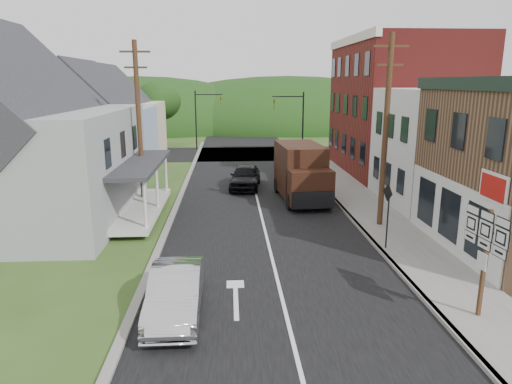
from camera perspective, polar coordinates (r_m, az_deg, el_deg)
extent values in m
plane|color=#2D4719|center=(18.63, 1.93, -8.01)|extent=(120.00, 120.00, 0.00)
cube|color=black|center=(28.14, 0.04, -0.50)|extent=(9.00, 90.00, 0.02)
cube|color=black|center=(44.80, -1.29, 4.80)|extent=(60.00, 9.00, 0.02)
cube|color=slate|center=(27.21, 12.80, -1.17)|extent=(2.80, 55.00, 0.15)
cube|color=slate|center=(26.87, 10.03, -1.23)|extent=(0.20, 55.00, 0.15)
cube|color=slate|center=(26.31, -9.86, -1.57)|extent=(0.30, 55.00, 0.12)
cube|color=silver|center=(28.17, 24.08, 5.07)|extent=(8.00, 7.00, 6.50)
cube|color=maroon|center=(36.66, 17.53, 10.09)|extent=(8.00, 12.00, 10.00)
cube|color=#939598|center=(25.77, -27.09, 2.93)|extent=(10.00, 12.00, 5.50)
cube|color=#9CAFD5|center=(35.76, -18.67, 5.90)|extent=(7.00, 8.00, 5.00)
cube|color=beige|center=(44.56, -16.33, 7.46)|extent=(7.00, 8.00, 5.00)
cylinder|color=#472D19|center=(22.10, 15.87, 6.97)|extent=(0.26, 0.26, 9.00)
cube|color=#472D19|center=(22.03, 16.55, 17.08)|extent=(1.60, 0.10, 0.10)
cube|color=#472D19|center=(21.99, 16.41, 15.01)|extent=(1.20, 0.10, 0.10)
cylinder|color=#472D19|center=(25.81, -14.38, 7.94)|extent=(0.26, 0.26, 9.00)
cube|color=#472D19|center=(25.75, -14.91, 16.60)|extent=(1.60, 0.10, 0.10)
cube|color=#472D19|center=(25.71, -14.80, 14.83)|extent=(1.20, 0.10, 0.10)
cylinder|color=black|center=(41.46, 5.87, 8.20)|extent=(0.14, 0.14, 6.00)
cylinder|color=black|center=(41.10, 3.99, 11.83)|extent=(2.80, 0.10, 0.10)
imported|color=olive|center=(40.99, 2.28, 10.86)|extent=(0.16, 0.20, 1.00)
cylinder|color=black|center=(48.02, -7.52, 8.89)|extent=(0.14, 0.14, 6.00)
cylinder|color=black|center=(47.80, -5.91, 12.04)|extent=(2.80, 0.10, 0.10)
imported|color=olive|center=(47.79, -4.42, 11.23)|extent=(0.16, 0.20, 1.00)
cylinder|color=#382616|center=(41.32, -28.39, 5.76)|extent=(0.36, 0.36, 4.76)
ellipsoid|color=#11350F|center=(41.09, -28.96, 10.69)|extent=(5.80, 5.80, 4.93)
cylinder|color=#382616|center=(50.03, -11.98, 7.70)|extent=(0.36, 0.36, 3.92)
ellipsoid|color=#11350F|center=(49.83, -12.15, 11.07)|extent=(4.80, 4.80, 4.08)
ellipsoid|color=#11350F|center=(72.59, -2.15, 8.19)|extent=(90.00, 30.00, 16.00)
imported|color=silver|center=(14.20, -10.01, -12.29)|extent=(1.55, 4.32, 1.42)
imported|color=black|center=(30.11, -1.36, 1.95)|extent=(2.39, 4.76, 1.55)
cube|color=black|center=(27.42, 5.46, 2.90)|extent=(2.63, 4.65, 2.97)
cube|color=black|center=(24.99, 6.74, 0.61)|extent=(2.45, 1.78, 1.95)
cube|color=black|center=(25.02, 6.68, 2.55)|extent=(2.22, 1.36, 0.05)
cube|color=black|center=(24.29, 7.19, -1.02)|extent=(2.26, 0.30, 0.92)
cylinder|color=black|center=(25.05, 4.24, -1.23)|extent=(0.34, 0.94, 0.92)
cylinder|color=black|center=(25.55, 8.98, -1.06)|extent=(0.34, 0.94, 0.92)
cylinder|color=black|center=(28.97, 2.67, 0.83)|extent=(0.34, 0.94, 0.92)
cylinder|color=black|center=(29.40, 6.81, 0.94)|extent=(0.34, 0.94, 0.92)
cube|color=#472D19|center=(14.81, 26.64, -8.02)|extent=(0.11, 0.11, 3.24)
cube|color=black|center=(14.46, 26.89, -4.27)|extent=(0.22, 1.85, 0.07)
cube|color=silver|center=(13.83, 28.49, -3.42)|extent=(0.07, 0.51, 0.20)
cube|color=silver|center=(13.95, 28.30, -5.06)|extent=(0.07, 0.56, 0.51)
cube|color=silver|center=(14.07, 28.11, -6.67)|extent=(0.07, 0.51, 0.26)
cube|color=silver|center=(14.32, 26.95, -2.69)|extent=(0.07, 0.51, 0.20)
cube|color=silver|center=(14.44, 26.77, -4.28)|extent=(0.07, 0.56, 0.51)
cube|color=silver|center=(14.56, 26.59, -5.85)|extent=(0.07, 0.51, 0.26)
cube|color=silver|center=(14.83, 25.50, -2.02)|extent=(0.07, 0.51, 0.20)
cube|color=silver|center=(14.94, 25.34, -3.56)|extent=(0.07, 0.56, 0.51)
cube|color=silver|center=(15.06, 25.18, -5.08)|extent=(0.07, 0.51, 0.26)
cube|color=silver|center=(14.72, 26.38, -7.72)|extent=(0.06, 0.42, 0.51)
cylinder|color=black|center=(19.44, 16.14, -3.14)|extent=(0.07, 0.07, 2.58)
cube|color=black|center=(19.14, 16.15, -0.06)|extent=(0.14, 0.75, 0.76)
cube|color=orange|center=(19.15, 16.20, -0.06)|extent=(0.14, 0.68, 0.68)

